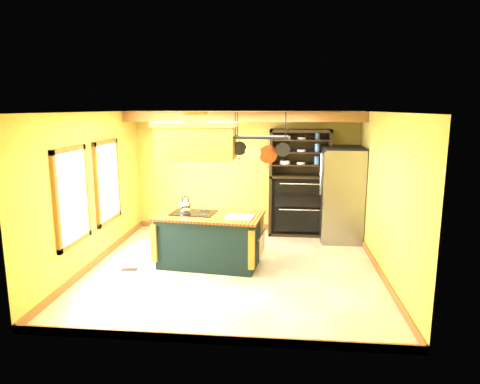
% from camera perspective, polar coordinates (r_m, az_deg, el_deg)
% --- Properties ---
extents(floor, '(5.00, 5.00, 0.00)m').
position_cam_1_polar(floor, '(7.65, -0.81, -10.06)').
color(floor, beige).
rests_on(floor, ground).
extents(ceiling, '(5.00, 5.00, 0.00)m').
position_cam_1_polar(ceiling, '(7.13, -0.87, 10.61)').
color(ceiling, white).
rests_on(ceiling, wall_back).
extents(wall_back, '(5.00, 0.02, 2.70)m').
position_cam_1_polar(wall_back, '(9.72, 0.78, 2.77)').
color(wall_back, gold).
rests_on(wall_back, floor).
extents(wall_front, '(5.00, 0.02, 2.70)m').
position_cam_1_polar(wall_front, '(4.86, -4.10, -5.82)').
color(wall_front, gold).
rests_on(wall_front, floor).
extents(wall_left, '(0.02, 5.00, 2.70)m').
position_cam_1_polar(wall_left, '(7.94, -19.08, 0.25)').
color(wall_left, gold).
rests_on(wall_left, floor).
extents(wall_right, '(0.02, 5.00, 2.70)m').
position_cam_1_polar(wall_right, '(7.42, 18.71, -0.45)').
color(wall_right, gold).
rests_on(wall_right, floor).
extents(ceiling_beam, '(5.00, 0.15, 0.20)m').
position_cam_1_polar(ceiling_beam, '(8.82, 0.37, 10.00)').
color(ceiling_beam, '#96562E').
rests_on(ceiling_beam, ceiling).
extents(window_near, '(0.06, 1.06, 1.56)m').
position_cam_1_polar(window_near, '(7.21, -21.46, -0.56)').
color(window_near, '#96562E').
rests_on(window_near, wall_left).
extents(window_far, '(0.06, 1.06, 1.56)m').
position_cam_1_polar(window_far, '(8.46, -17.22, 1.34)').
color(window_far, '#96562E').
rests_on(window_far, wall_left).
extents(kitchen_island, '(1.96, 1.23, 1.11)m').
position_cam_1_polar(kitchen_island, '(7.68, -4.11, -6.28)').
color(kitchen_island, black).
rests_on(kitchen_island, floor).
extents(range_hood, '(1.39, 0.79, 0.80)m').
position_cam_1_polar(range_hood, '(7.39, -5.83, 7.01)').
color(range_hood, '#B97D2E').
rests_on(range_hood, ceiling).
extents(pot_rack, '(0.97, 0.46, 0.87)m').
position_cam_1_polar(pot_rack, '(7.26, 2.82, 6.61)').
color(pot_rack, black).
rests_on(pot_rack, ceiling).
extents(refrigerator, '(0.84, 0.99, 1.94)m').
position_cam_1_polar(refrigerator, '(9.26, 13.29, -0.49)').
color(refrigerator, gray).
rests_on(refrigerator, floor).
extents(hutch, '(1.31, 0.59, 2.32)m').
position_cam_1_polar(hutch, '(9.53, 7.86, -0.29)').
color(hutch, black).
rests_on(hutch, floor).
extents(floor_register, '(0.29, 0.15, 0.01)m').
position_cam_1_polar(floor_register, '(7.80, -14.57, -9.96)').
color(floor_register, black).
rests_on(floor_register, floor).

